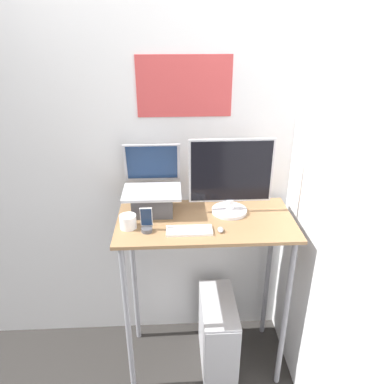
% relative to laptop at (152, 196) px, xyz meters
% --- Properties ---
extents(wall_back, '(6.00, 0.06, 2.60)m').
position_rel_laptop_xyz_m(wall_back, '(0.31, 0.23, 0.08)').
color(wall_back, silver).
rests_on(wall_back, ground_plane).
extents(wall_side_right, '(0.05, 6.00, 2.60)m').
position_rel_laptop_xyz_m(wall_side_right, '(0.91, -0.39, 0.08)').
color(wall_side_right, silver).
rests_on(wall_side_right, ground_plane).
extents(desk, '(1.04, 0.53, 1.12)m').
position_rel_laptop_xyz_m(desk, '(0.31, -0.12, -0.29)').
color(desk, '#936D47').
rests_on(desk, ground_plane).
extents(laptop, '(0.34, 0.30, 0.39)m').
position_rel_laptop_xyz_m(laptop, '(0.00, 0.00, 0.00)').
color(laptop, '#4C4C51').
rests_on(laptop, desk).
extents(monitor, '(0.49, 0.21, 0.46)m').
position_rel_laptop_xyz_m(monitor, '(0.46, -0.03, 0.11)').
color(monitor, silver).
rests_on(monitor, desk).
extents(keyboard, '(0.25, 0.10, 0.02)m').
position_rel_laptop_xyz_m(keyboard, '(0.21, -0.25, -0.10)').
color(keyboard, white).
rests_on(keyboard, desk).
extents(mouse, '(0.03, 0.05, 0.02)m').
position_rel_laptop_xyz_m(mouse, '(0.38, -0.26, -0.09)').
color(mouse, '#99999E').
rests_on(mouse, desk).
extents(cell_phone, '(0.07, 0.06, 0.15)m').
position_rel_laptop_xyz_m(cell_phone, '(-0.02, -0.23, -0.06)').
color(cell_phone, '#4C4C51').
rests_on(cell_phone, desk).
extents(computer_tower, '(0.22, 0.49, 0.50)m').
position_rel_laptop_xyz_m(computer_tower, '(0.40, -0.14, -0.97)').
color(computer_tower, silver).
rests_on(computer_tower, ground_plane).
extents(mug, '(0.09, 0.09, 0.08)m').
position_rel_laptop_xyz_m(mug, '(-0.13, -0.19, -0.07)').
color(mug, white).
rests_on(mug, desk).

